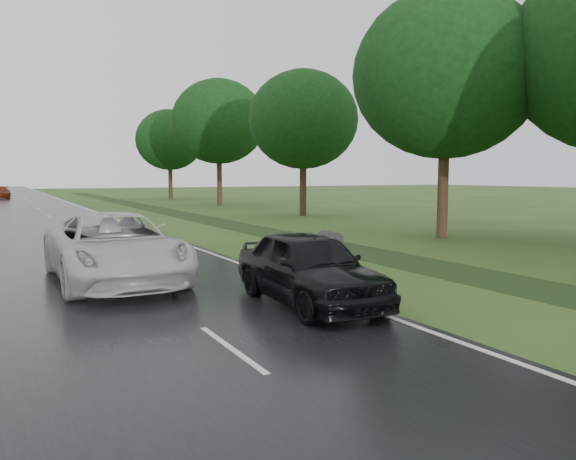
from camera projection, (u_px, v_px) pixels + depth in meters
The scene contains 9 objects.
edge_stripe_east at pixel (74, 204), 49.51m from camera, with size 0.12×180.00×0.01m, color silver.
drainage_ditch at pixel (239, 226), 28.56m from camera, with size 2.20×120.00×0.56m.
tree_east_b at pixel (446, 75), 22.79m from camera, with size 7.60×7.60×10.11m.
tree_east_c at pixel (303, 120), 35.73m from camera, with size 7.00×7.00×9.29m.
tree_east_d at pixel (219, 122), 47.77m from camera, with size 8.00×8.00×10.76m.
tree_east_f at pixel (170, 140), 60.04m from camera, with size 7.20×7.20×9.62m.
white_pickup at pixel (114, 248), 13.56m from camera, with size 2.76×5.98×1.66m, color silver.
dark_sedan at pixel (309, 267), 11.22m from camera, with size 1.75×4.34×1.48m, color black.
far_car_red at pixel (0, 193), 61.03m from camera, with size 1.90×4.67×1.36m, color #671C0B.
Camera 1 is at (0.45, -7.62, 2.62)m, focal length 35.00 mm.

